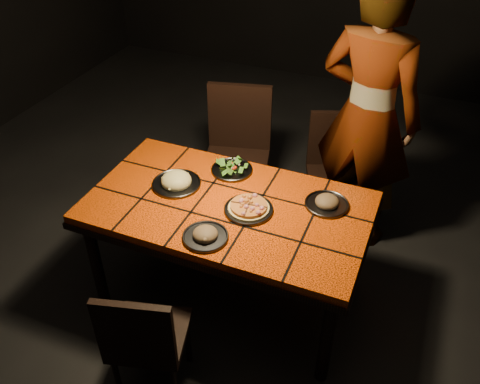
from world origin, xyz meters
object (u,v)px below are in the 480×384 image
at_px(plate_pizza, 249,208).
at_px(chair_near, 144,338).
at_px(dining_table, 228,214).
at_px(diner, 368,117).
at_px(plate_pasta, 176,181).
at_px(chair_far_left, 237,146).
at_px(chair_far_right, 335,164).

bearing_deg(plate_pizza, chair_near, -106.18).
height_order(dining_table, diner, diner).
xyz_separation_m(diner, plate_pasta, (-0.94, -0.89, -0.18)).
height_order(dining_table, plate_pasta, plate_pasta).
xyz_separation_m(dining_table, plate_pasta, (-0.36, 0.05, 0.10)).
bearing_deg(chair_near, diner, -126.38).
xyz_separation_m(chair_far_left, plate_pizza, (0.42, -0.85, 0.18)).
distance_m(diner, plate_pasta, 1.31).
bearing_deg(diner, plate_pizza, 78.08).
height_order(chair_far_left, plate_pasta, chair_far_left).
height_order(chair_far_right, plate_pasta, chair_far_right).
bearing_deg(plate_pasta, chair_near, -73.35).
bearing_deg(diner, plate_pasta, 56.83).
bearing_deg(chair_far_left, plate_pizza, -77.41).
relative_size(chair_near, plate_pasta, 2.82).
height_order(chair_far_left, plate_pizza, chair_far_left).
relative_size(chair_far_right, plate_pasta, 2.97).
height_order(chair_near, plate_pizza, chair_near).
relative_size(diner, plate_pasta, 6.53).
xyz_separation_m(diner, plate_pizza, (-0.45, -0.96, -0.19)).
height_order(dining_table, chair_far_left, chair_far_left).
relative_size(dining_table, plate_pizza, 5.83).
bearing_deg(plate_pasta, plate_pizza, -7.32).
bearing_deg(plate_pizza, diner, 64.79).
xyz_separation_m(chair_near, plate_pasta, (-0.26, 0.86, 0.30)).
bearing_deg(chair_far_left, chair_near, -97.30).
bearing_deg(chair_near, plate_pasta, -88.50).
relative_size(dining_table, chair_far_right, 1.86).
bearing_deg(dining_table, chair_far_right, 68.26).
relative_size(dining_table, diner, 0.85).
relative_size(chair_near, plate_pizza, 2.97).
relative_size(chair_near, chair_far_right, 0.95).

